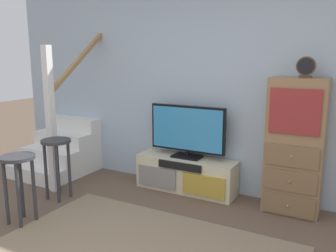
# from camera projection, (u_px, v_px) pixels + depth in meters

# --- Properties ---
(back_wall) EXTENTS (6.40, 0.12, 2.70)m
(back_wall) POSITION_uv_depth(u_px,v_px,m) (219.00, 83.00, 4.30)
(back_wall) COLOR #A8BCD1
(back_wall) RESTS_ON ground_plane
(media_console) EXTENTS (1.26, 0.38, 0.43)m
(media_console) POSITION_uv_depth(u_px,v_px,m) (186.00, 174.00, 4.44)
(media_console) COLOR beige
(media_console) RESTS_ON ground_plane
(television) EXTENTS (0.98, 0.22, 0.65)m
(television) POSITION_uv_depth(u_px,v_px,m) (187.00, 130.00, 4.35)
(television) COLOR black
(television) RESTS_ON media_console
(side_cabinet) EXTENTS (0.58, 0.38, 1.46)m
(side_cabinet) POSITION_uv_depth(u_px,v_px,m) (295.00, 147.00, 3.75)
(side_cabinet) COLOR #93704C
(side_cabinet) RESTS_ON ground_plane
(desk_clock) EXTENTS (0.19, 0.08, 0.21)m
(desk_clock) POSITION_uv_depth(u_px,v_px,m) (306.00, 67.00, 3.55)
(desk_clock) COLOR #4C3823
(desk_clock) RESTS_ON side_cabinet
(staircase) EXTENTS (1.00, 1.36, 2.20)m
(staircase) POSITION_uv_depth(u_px,v_px,m) (71.00, 144.00, 5.32)
(staircase) COLOR white
(staircase) RESTS_ON ground_plane
(bar_stool_near) EXTENTS (0.34, 0.34, 0.71)m
(bar_stool_near) POSITION_uv_depth(u_px,v_px,m) (19.00, 173.00, 3.52)
(bar_stool_near) COLOR #333338
(bar_stool_near) RESTS_ON ground_plane
(bar_stool_far) EXTENTS (0.34, 0.34, 0.72)m
(bar_stool_far) POSITION_uv_depth(u_px,v_px,m) (57.00, 155.00, 4.14)
(bar_stool_far) COLOR #333338
(bar_stool_far) RESTS_ON ground_plane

